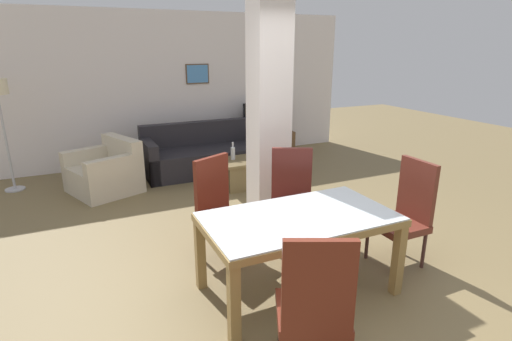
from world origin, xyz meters
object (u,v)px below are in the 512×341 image
sofa (208,155)px  coffee_table (238,173)px  dining_chair_near_left (314,304)px  bottle (233,153)px  tv_stand (267,142)px  dining_table (299,231)px  dining_chair_far_right (292,196)px  dining_chair_head_right (406,211)px  dining_chair_far_left (220,207)px  armchair (106,173)px  tv_screen (267,118)px

sofa → coffee_table: sofa is taller
dining_chair_near_left → bottle: (0.92, 3.72, -0.01)m
sofa → tv_stand: sofa is taller
dining_table → dining_chair_near_left: (-0.40, -0.88, -0.03)m
coffee_table → bottle: (-0.05, 0.08, 0.31)m
dining_chair_far_right → coffee_table: dining_chair_far_right is taller
dining_chair_head_right → dining_chair_near_left: same height
dining_chair_far_left → sofa: (0.83, 2.92, -0.27)m
dining_chair_head_right → tv_stand: (0.69, 4.46, -0.34)m
bottle → armchair: bearing=162.4°
armchair → tv_stand: (3.21, 1.05, -0.07)m
dining_chair_far_left → tv_screen: bearing=-148.0°
dining_table → dining_chair_far_right: 0.93m
dining_chair_far_left → tv_stand: bearing=-148.0°
tv_stand → tv_screen: (-0.00, 0.00, 0.51)m
bottle → sofa: bearing=95.7°
dining_chair_far_right → sofa: 2.96m
dining_chair_far_left → tv_stand: size_ratio=0.97×
dining_chair_near_left → coffee_table: dining_chair_near_left is taller
coffee_table → dining_chair_far_right: bearing=-94.8°
dining_chair_far_left → bottle: dining_chair_far_left is taller
armchair → tv_stand: armchair is taller
tv_stand → coffee_table: bearing=-128.1°
dining_chair_near_left → tv_stand: (2.31, 5.34, -0.34)m
coffee_table → bottle: bearing=123.3°
dining_table → tv_screen: (1.91, 4.46, 0.14)m
dining_chair_far_right → tv_screen: dining_chair_far_right is taller
dining_table → coffee_table: bearing=78.4°
dining_chair_far_right → armchair: 3.10m
armchair → coffee_table: (1.87, -0.66, -0.06)m
dining_chair_head_right → sofa: (-0.79, 3.78, -0.27)m
dining_chair_far_left → dining_chair_far_right: bearing=153.2°
dining_chair_far_right → bottle: size_ratio=3.93×
dining_chair_far_left → dining_chair_near_left: size_ratio=1.00×
dining_table → bottle: (0.51, 2.84, -0.05)m
armchair → tv_screen: size_ratio=1.05×
sofa → dining_table: bearing=83.6°
sofa → armchair: size_ratio=1.88×
dining_chair_far_right → tv_screen: bearing=-86.5°
dining_chair_far_right → coffee_table: bearing=-68.9°
armchair → dining_table: bearing=179.2°
dining_chair_head_right → bottle: 2.93m
dining_chair_near_left → coffee_table: bearing=99.8°
sofa → tv_stand: size_ratio=2.02×
dining_chair_near_left → tv_screen: size_ratio=0.95×
dining_chair_near_left → dining_table: bearing=90.0°
dining_chair_head_right → tv_stand: size_ratio=0.97×
dining_chair_head_right → bottle: (-0.70, 2.84, -0.01)m
dining_chair_far_left → dining_chair_far_right: same height
sofa → dining_chair_far_right: bearing=89.7°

